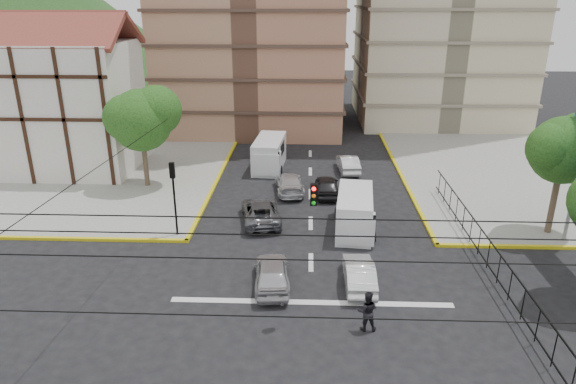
{
  "coord_description": "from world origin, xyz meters",
  "views": [
    {
      "loc": [
        -0.29,
        -19.04,
        13.21
      ],
      "look_at": [
        -1.21,
        4.93,
        4.0
      ],
      "focal_mm": 32.0,
      "sensor_mm": 36.0,
      "label": 1
    }
  ],
  "objects_px": {
    "car_white_front_right": "(359,273)",
    "van_right_lane": "(355,214)",
    "van_left_lane": "(269,155)",
    "pedestrian_crosswalk": "(367,311)",
    "traffic_light_nw": "(173,187)",
    "car_silver_front_left": "(272,273)"
  },
  "relations": [
    {
      "from": "pedestrian_crosswalk",
      "to": "van_left_lane",
      "type": "bearing_deg",
      "value": -75.85
    },
    {
      "from": "car_white_front_right",
      "to": "traffic_light_nw",
      "type": "bearing_deg",
      "value": -26.73
    },
    {
      "from": "traffic_light_nw",
      "to": "pedestrian_crosswalk",
      "type": "bearing_deg",
      "value": -40.2
    },
    {
      "from": "van_left_lane",
      "to": "car_white_front_right",
      "type": "distance_m",
      "value": 18.66
    },
    {
      "from": "car_silver_front_left",
      "to": "van_left_lane",
      "type": "bearing_deg",
      "value": -90.55
    },
    {
      "from": "van_right_lane",
      "to": "van_left_lane",
      "type": "relative_size",
      "value": 0.95
    },
    {
      "from": "car_silver_front_left",
      "to": "van_right_lane",
      "type": "bearing_deg",
      "value": -130.61
    },
    {
      "from": "van_right_lane",
      "to": "pedestrian_crosswalk",
      "type": "xyz_separation_m",
      "value": [
        -0.3,
        -9.65,
        -0.23
      ]
    },
    {
      "from": "traffic_light_nw",
      "to": "car_silver_front_left",
      "type": "bearing_deg",
      "value": -41.43
    },
    {
      "from": "traffic_light_nw",
      "to": "pedestrian_crosswalk",
      "type": "distance_m",
      "value": 13.41
    },
    {
      "from": "van_left_lane",
      "to": "traffic_light_nw",
      "type": "bearing_deg",
      "value": -104.77
    },
    {
      "from": "traffic_light_nw",
      "to": "car_silver_front_left",
      "type": "relative_size",
      "value": 1.05
    },
    {
      "from": "van_left_lane",
      "to": "pedestrian_crosswalk",
      "type": "relative_size",
      "value": 3.09
    },
    {
      "from": "traffic_light_nw",
      "to": "pedestrian_crosswalk",
      "type": "height_order",
      "value": "traffic_light_nw"
    },
    {
      "from": "car_white_front_right",
      "to": "pedestrian_crosswalk",
      "type": "xyz_separation_m",
      "value": [
        -0.01,
        -3.55,
        0.25
      ]
    },
    {
      "from": "car_silver_front_left",
      "to": "pedestrian_crosswalk",
      "type": "xyz_separation_m",
      "value": [
        4.2,
        -3.33,
        0.19
      ]
    },
    {
      "from": "traffic_light_nw",
      "to": "car_white_front_right",
      "type": "bearing_deg",
      "value": -26.25
    },
    {
      "from": "car_white_front_right",
      "to": "van_right_lane",
      "type": "bearing_deg",
      "value": -93.16
    },
    {
      "from": "car_silver_front_left",
      "to": "traffic_light_nw",
      "type": "bearing_deg",
      "value": -46.57
    },
    {
      "from": "traffic_light_nw",
      "to": "car_white_front_right",
      "type": "xyz_separation_m",
      "value": [
        10.11,
        -4.99,
        -2.46
      ]
    },
    {
      "from": "traffic_light_nw",
      "to": "van_left_lane",
      "type": "bearing_deg",
      "value": 70.79
    },
    {
      "from": "traffic_light_nw",
      "to": "van_left_lane",
      "type": "relative_size",
      "value": 0.79
    }
  ]
}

